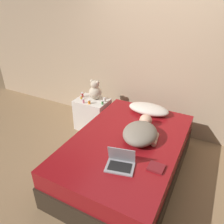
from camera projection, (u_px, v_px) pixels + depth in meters
ground_plane at (126, 171)px, 3.05m from camera, size 12.00×12.00×0.00m
wall_back at (163, 57)px, 3.43m from camera, size 8.00×0.06×2.60m
bed at (127, 156)px, 2.92m from camera, size 1.34×2.04×0.56m
nightstand at (93, 114)px, 3.91m from camera, size 0.56×0.42×0.56m
pillow at (148, 109)px, 3.35m from camera, size 0.63×0.33×0.14m
person_lying at (141, 132)px, 2.76m from camera, size 0.50×0.72×0.19m
laptop at (121, 162)px, 2.33m from camera, size 0.34×0.28×0.22m
teddy_bear at (95, 91)px, 3.75m from camera, size 0.22×0.22×0.34m
bottle_orange at (89, 102)px, 3.62m from camera, size 0.04×0.04×0.08m
bottle_pink at (83, 101)px, 3.65m from camera, size 0.03×0.03×0.08m
bottle_green at (102, 102)px, 3.62m from camera, size 0.04×0.04×0.07m
bottle_red at (82, 95)px, 3.86m from camera, size 0.04×0.04×0.09m
bottle_amber at (81, 97)px, 3.79m from camera, size 0.03×0.03×0.07m
bottle_white at (105, 100)px, 3.69m from camera, size 0.04×0.04×0.07m
book at (156, 167)px, 2.32m from camera, size 0.17×0.15×0.02m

